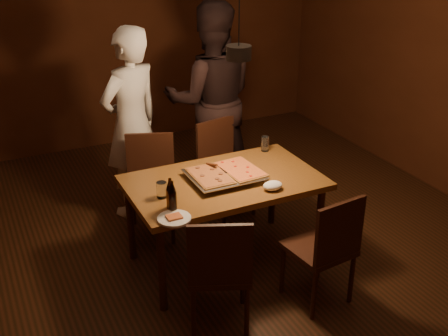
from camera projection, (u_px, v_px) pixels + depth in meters
name	position (u px, v px, depth m)	size (l,w,h in m)	color
room_shell	(238.00, 100.00, 4.09)	(6.00, 6.00, 6.00)	#3D1D10
dining_table	(224.00, 188.00, 4.40)	(1.50, 0.90, 0.75)	brown
chair_far_left	(151.00, 176.00, 4.93)	(0.54, 0.54, 0.49)	#38190F
chair_far_right	(222.00, 159.00, 5.26)	(0.50, 0.50, 0.49)	#38190F
chair_near_left	(219.00, 263.00, 3.71)	(0.55, 0.55, 0.49)	#38190F
chair_near_right	(328.00, 241.00, 3.96)	(0.47, 0.47, 0.49)	#38190F
pizza_tray	(225.00, 176.00, 4.37)	(0.55, 0.45, 0.05)	silver
pizza_meat	(210.00, 176.00, 4.30)	(0.26, 0.41, 0.02)	maroon
pizza_cheese	(240.00, 169.00, 4.41)	(0.27, 0.42, 0.02)	gold
spatula	(222.00, 171.00, 4.37)	(0.09, 0.24, 0.04)	silver
beer_bottle_a	(172.00, 196.00, 3.87)	(0.06, 0.06, 0.23)	black
beer_bottle_b	(170.00, 193.00, 3.91)	(0.06, 0.06, 0.23)	black
water_glass_left	(162.00, 190.00, 4.08)	(0.08, 0.08, 0.12)	silver
water_glass_right	(265.00, 144.00, 4.86)	(0.06, 0.06, 0.13)	silver
plate_slice	(174.00, 218.00, 3.81)	(0.23, 0.23, 0.03)	white
napkin	(273.00, 186.00, 4.21)	(0.15, 0.12, 0.06)	white
diner_white	(132.00, 124.00, 5.10)	(0.65, 0.43, 1.78)	silver
diner_dark	(211.00, 100.00, 5.52)	(0.93, 0.72, 1.91)	black
pendant_lamp	(239.00, 51.00, 3.93)	(0.18, 0.18, 1.10)	black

